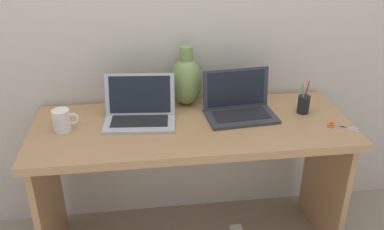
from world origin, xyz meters
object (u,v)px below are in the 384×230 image
green_vase (186,80)px  pen_cup (304,104)px  laptop_right (239,103)px  laptop_left (140,109)px  coffee_mug (62,120)px  scissors (337,126)px  power_brick (237,230)px

green_vase → pen_cup: green_vase is taller
laptop_right → green_vase: (-0.25, 0.15, 0.08)m
laptop_left → green_vase: 0.31m
coffee_mug → scissors: bearing=-5.7°
coffee_mug → pen_cup: size_ratio=0.70×
green_vase → coffee_mug: 0.66m
laptop_right → coffee_mug: size_ratio=2.96×
green_vase → power_brick: green_vase is taller
scissors → laptop_left: bearing=168.5°
green_vase → coffee_mug: bearing=-160.3°
green_vase → pen_cup: bearing=-17.5°
laptop_right → pen_cup: (0.33, -0.03, -0.01)m
laptop_right → pen_cup: 0.34m
pen_cup → power_brick: (-0.32, -0.02, -0.79)m
coffee_mug → laptop_left: bearing=9.5°
coffee_mug → green_vase: bearing=19.7°
scissors → green_vase: bearing=153.1°
laptop_left → pen_cup: laptop_left is taller
laptop_left → pen_cup: bearing=-1.7°
green_vase → power_brick: bearing=-37.2°
pen_cup → power_brick: bearing=-176.6°
pen_cup → laptop_right: bearing=174.7°
green_vase → power_brick: size_ratio=4.58×
pen_cup → power_brick: 0.85m
laptop_left → pen_cup: (0.84, -0.03, -0.01)m
green_vase → coffee_mug: green_vase is taller
green_vase → pen_cup: 0.62m
laptop_left → scissors: (0.95, -0.19, -0.06)m
laptop_left → power_brick: bearing=-4.8°
coffee_mug → pen_cup: pen_cup is taller
laptop_left → power_brick: 0.96m
laptop_right → scissors: 0.49m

